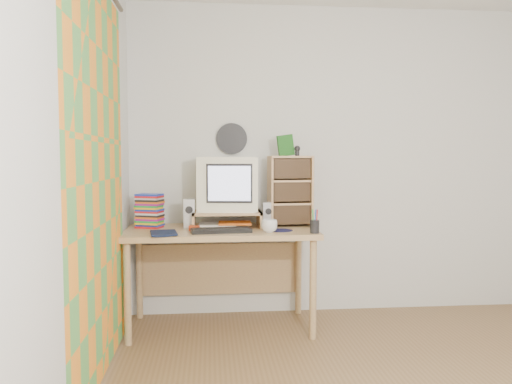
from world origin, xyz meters
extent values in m
plane|color=silver|center=(0.00, 1.75, 1.25)|extent=(3.50, 0.00, 3.50)
plane|color=silver|center=(-1.75, 0.00, 1.25)|extent=(0.00, 3.50, 3.50)
plane|color=orange|center=(-1.71, 0.48, 1.15)|extent=(0.00, 2.20, 2.20)
cylinder|color=black|center=(-0.93, 1.73, 1.43)|extent=(0.25, 0.02, 0.25)
cube|color=tan|center=(-1.03, 1.38, 0.73)|extent=(1.40, 0.70, 0.04)
cube|color=tan|center=(-1.03, 1.71, 0.38)|extent=(1.33, 0.02, 0.41)
cylinder|color=tan|center=(-1.67, 1.09, 0.35)|extent=(0.05, 0.05, 0.71)
cylinder|color=tan|center=(-0.39, 1.09, 0.35)|extent=(0.05, 0.05, 0.71)
cylinder|color=tan|center=(-1.67, 1.67, 0.35)|extent=(0.05, 0.05, 0.71)
cylinder|color=tan|center=(-0.39, 1.67, 0.35)|extent=(0.05, 0.05, 0.71)
cube|color=tan|center=(-1.23, 1.48, 0.81)|extent=(0.02, 0.30, 0.12)
cube|color=tan|center=(-0.73, 1.48, 0.81)|extent=(0.02, 0.30, 0.12)
cube|color=tan|center=(-0.98, 1.48, 0.86)|extent=(0.52, 0.30, 0.02)
cube|color=white|center=(-0.96, 1.53, 1.08)|extent=(0.49, 0.49, 0.41)
cube|color=#B8B8BE|center=(-1.26, 1.43, 0.86)|extent=(0.08, 0.08, 0.22)
cube|color=#B8B8BE|center=(-0.67, 1.46, 0.84)|extent=(0.08, 0.08, 0.19)
cube|color=black|center=(-1.03, 1.20, 0.76)|extent=(0.44, 0.19, 0.03)
cube|color=tan|center=(-0.49, 1.50, 1.02)|extent=(0.34, 0.20, 0.54)
imported|color=silver|center=(-0.69, 1.17, 0.80)|extent=(0.14, 0.14, 0.09)
imported|color=#0D1632|center=(-1.51, 1.13, 0.77)|extent=(0.24, 0.19, 0.04)
cylinder|color=#111037|center=(-0.60, 1.25, 0.75)|extent=(0.22, 0.22, 0.00)
cube|color=#A93112|center=(-1.22, 1.30, 0.77)|extent=(0.08, 0.06, 0.04)
cube|color=#1B5819|center=(-0.53, 1.48, 1.37)|extent=(0.13, 0.05, 0.16)
camera|label=1|loc=(-1.11, -2.30, 1.28)|focal=35.00mm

